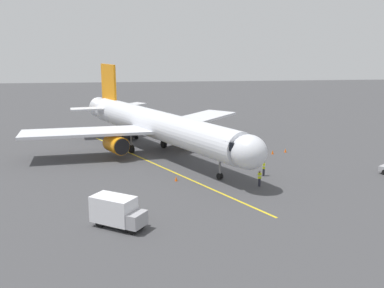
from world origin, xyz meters
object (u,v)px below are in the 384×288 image
at_px(belt_loader_near_nose, 129,135).
at_px(airplane, 157,125).
at_px(tug_starboard_side, 227,135).
at_px(box_truck_portside, 118,212).
at_px(ground_crew_wing_walker, 260,178).
at_px(ground_crew_marshaller, 264,168).
at_px(safety_cone_nose_left, 273,152).
at_px(safety_cone_nose_right, 176,179).
at_px(safety_cone_wing_port, 285,150).

bearing_deg(belt_loader_near_nose, airplane, 112.36).
relative_size(airplane, tug_starboard_side, 14.68).
xyz_separation_m(box_truck_portside, tug_starboard_side, (-15.34, -32.78, -0.68)).
xyz_separation_m(ground_crew_wing_walker, tug_starboard_side, (-0.89, -23.53, -0.18)).
relative_size(ground_crew_marshaller, ground_crew_wing_walker, 1.00).
relative_size(airplane, ground_crew_marshaller, 21.68).
xyz_separation_m(ground_crew_marshaller, safety_cone_nose_left, (-3.91, -9.77, -0.61)).
bearing_deg(tug_starboard_side, safety_cone_nose_right, 65.18).
height_order(box_truck_portside, safety_cone_nose_right, box_truck_portside).
relative_size(ground_crew_wing_walker, safety_cone_nose_right, 3.11).
xyz_separation_m(airplane, box_truck_portside, (4.15, 24.34, -2.62)).
bearing_deg(safety_cone_nose_right, belt_loader_near_nose, -75.67).
height_order(tug_starboard_side, safety_cone_nose_left, tug_starboard_side).
bearing_deg(box_truck_portside, safety_cone_nose_right, -115.49).
bearing_deg(tug_starboard_side, ground_crew_marshaller, 91.54).
xyz_separation_m(ground_crew_marshaller, safety_cone_wing_port, (-5.95, -10.51, -0.61)).
relative_size(ground_crew_marshaller, belt_loader_near_nose, 0.40).
relative_size(safety_cone_nose_left, safety_cone_nose_right, 1.00).
bearing_deg(ground_crew_wing_walker, safety_cone_nose_right, -17.88).
distance_m(ground_crew_marshaller, safety_cone_wing_port, 12.09).
bearing_deg(box_truck_portside, tug_starboard_side, -115.07).
bearing_deg(belt_loader_near_nose, ground_crew_marshaller, 126.46).
bearing_deg(belt_loader_near_nose, box_truck_portside, 89.85).
relative_size(tug_starboard_side, safety_cone_nose_left, 4.59).
xyz_separation_m(airplane, belt_loader_near_nose, (4.06, -9.87, -3.29)).
height_order(ground_crew_marshaller, box_truck_portside, box_truck_portside).
bearing_deg(safety_cone_wing_port, airplane, -3.18).
bearing_deg(tug_starboard_side, box_truck_portside, 64.93).
bearing_deg(belt_loader_near_nose, ground_crew_wing_walker, 119.91).
bearing_deg(belt_loader_near_nose, tug_starboard_side, 174.67).
height_order(ground_crew_marshaller, tug_starboard_side, ground_crew_marshaller).
height_order(belt_loader_near_nose, safety_cone_wing_port, belt_loader_near_nose).
xyz_separation_m(airplane, ground_crew_wing_walker, (-10.29, 15.08, -3.12)).
bearing_deg(safety_cone_wing_port, box_truck_portside, 46.94).
bearing_deg(airplane, box_truck_portside, 80.32).
relative_size(belt_loader_near_nose, safety_cone_nose_left, 7.74).
height_order(belt_loader_near_nose, safety_cone_nose_right, belt_loader_near_nose).
bearing_deg(box_truck_portside, airplane, -99.68).
bearing_deg(ground_crew_wing_walker, airplane, -55.69).
relative_size(airplane, safety_cone_nose_left, 67.41).
bearing_deg(ground_crew_marshaller, safety_cone_nose_right, 4.43).
relative_size(belt_loader_near_nose, tug_starboard_side, 1.69).
bearing_deg(safety_cone_nose_left, tug_starboard_side, -66.35).
relative_size(belt_loader_near_nose, safety_cone_nose_right, 7.74).
bearing_deg(tug_starboard_side, ground_crew_wing_walker, 87.83).
distance_m(box_truck_portside, safety_cone_nose_left, 30.07).
bearing_deg(tug_starboard_side, safety_cone_nose_left, 113.65).
bearing_deg(ground_crew_wing_walker, safety_cone_nose_left, -111.81).
height_order(airplane, ground_crew_marshaller, airplane).
xyz_separation_m(safety_cone_nose_right, safety_cone_wing_port, (-16.07, -11.29, 0.00)).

